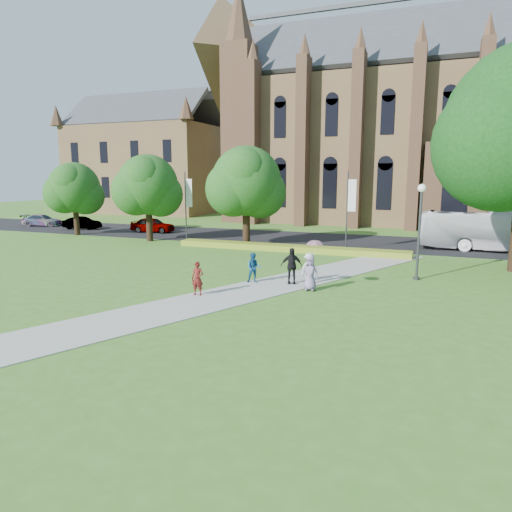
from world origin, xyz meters
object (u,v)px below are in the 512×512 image
at_px(tour_coach, 495,231).
at_px(car_1, 82,223).
at_px(streetlamp, 420,220).
at_px(car_2, 42,220).
at_px(pedestrian_0, 197,279).
at_px(car_0, 153,225).

bearing_deg(tour_coach, car_1, 88.25).
height_order(streetlamp, tour_coach, streetlamp).
xyz_separation_m(streetlamp, car_2, (-40.88, 13.28, -2.63)).
bearing_deg(car_2, pedestrian_0, -140.41).
distance_m(car_0, car_2, 15.14).
relative_size(streetlamp, car_1, 1.32).
xyz_separation_m(car_1, car_2, (-6.44, 0.81, -0.01)).
height_order(car_0, car_2, car_0).
distance_m(tour_coach, car_0, 30.85).
bearing_deg(tour_coach, car_0, 87.59).
relative_size(car_0, car_1, 1.11).
bearing_deg(tour_coach, car_2, 87.26).
relative_size(tour_coach, car_2, 2.46).
height_order(car_0, car_1, car_0).
height_order(car_1, car_2, car_1).
relative_size(car_2, pedestrian_0, 2.75).
height_order(car_1, pedestrian_0, pedestrian_0).
bearing_deg(car_2, car_1, -114.01).
distance_m(car_0, pedestrian_0, 25.90).
bearing_deg(car_2, tour_coach, -107.99).
height_order(tour_coach, pedestrian_0, tour_coach).
xyz_separation_m(tour_coach, pedestrian_0, (-14.71, -19.82, -0.69)).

